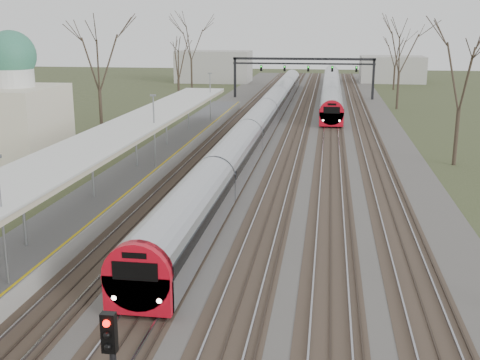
# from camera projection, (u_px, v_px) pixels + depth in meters

# --- Properties ---
(track_bed) EXTENTS (24.00, 160.00, 0.22)m
(track_bed) POSITION_uv_depth(u_px,v_px,m) (289.00, 132.00, 61.34)
(track_bed) COLOR #474442
(track_bed) RESTS_ON ground
(platform) EXTENTS (3.50, 69.00, 1.00)m
(platform) POSITION_uv_depth(u_px,v_px,m) (152.00, 162.00, 45.77)
(platform) COLOR #9E9B93
(platform) RESTS_ON ground
(canopy) EXTENTS (4.10, 50.00, 3.11)m
(canopy) POSITION_uv_depth(u_px,v_px,m) (131.00, 127.00, 40.60)
(canopy) COLOR slate
(canopy) RESTS_ON platform
(signal_gantry) EXTENTS (21.00, 0.59, 6.08)m
(signal_gantry) POSITION_uv_depth(u_px,v_px,m) (304.00, 66.00, 88.87)
(signal_gantry) COLOR black
(signal_gantry) RESTS_ON ground
(tree_west_far) EXTENTS (5.50, 5.50, 11.33)m
(tree_west_far) POSITION_uv_depth(u_px,v_px,m) (98.00, 55.00, 55.09)
(tree_west_far) COLOR #2D231C
(tree_west_far) RESTS_ON ground
(tree_east_far) EXTENTS (5.00, 5.00, 10.30)m
(tree_east_far) POSITION_uv_depth(u_px,v_px,m) (462.00, 71.00, 45.14)
(tree_east_far) COLOR #2D231C
(tree_east_far) RESTS_ON ground
(train_near) EXTENTS (2.62, 90.21, 3.05)m
(train_near) POSITION_uv_depth(u_px,v_px,m) (266.00, 113.00, 64.68)
(train_near) COLOR #AAACB4
(train_near) RESTS_ON ground
(train_far) EXTENTS (2.62, 60.21, 3.05)m
(train_far) POSITION_uv_depth(u_px,v_px,m) (331.00, 88.00, 91.70)
(train_far) COLOR #AAACB4
(train_far) RESTS_ON ground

